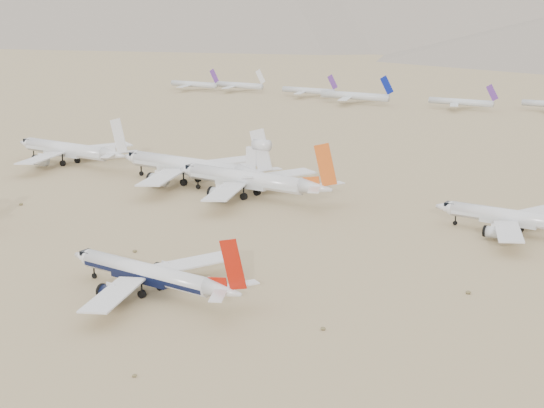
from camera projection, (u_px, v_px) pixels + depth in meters
The scene contains 8 objects.
ground at pixel (201, 302), 135.35m from camera, with size 7000.00×7000.00×0.00m, color #8A7450.
main_airliner at pixel (153, 275), 137.91m from camera, with size 39.42×38.50×13.91m.
row2_gold_tail at pixel (520, 219), 175.08m from camera, with size 39.56×38.69×14.09m.
row2_orange_tail at pixel (252, 180), 210.65m from camera, with size 50.17×49.08×17.89m.
row2_white_trijet at pixel (194, 166), 227.57m from camera, with size 54.10×52.87×19.17m.
row2_white_twin at pixel (71, 150), 257.32m from camera, with size 50.01×48.94×17.87m.
distant_storage_row at pixel (503, 104), 397.49m from camera, with size 505.51×62.94×14.66m.
desert_scrub at pixel (150, 367), 109.80m from camera, with size 261.14×121.67×0.66m.
Camera 1 is at (82.19, -97.66, 49.94)m, focal length 50.00 mm.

